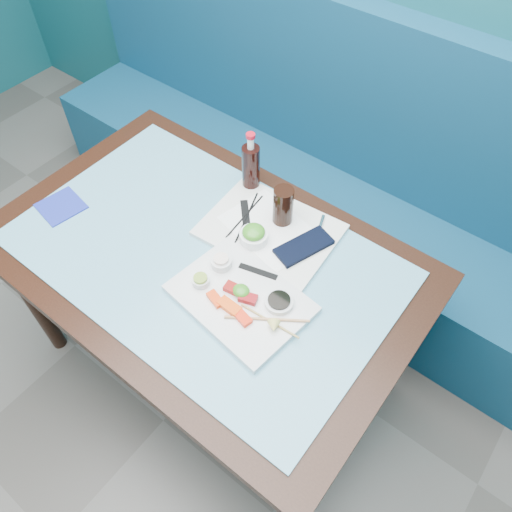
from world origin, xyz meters
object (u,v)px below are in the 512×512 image
Objects in this scene: booth_bench at (330,194)px; blue_napkin at (61,206)px; serving_tray at (270,230)px; dining_table at (205,271)px; cola_glass at (283,206)px; seaweed_bowl at (254,237)px; cola_bottle_body at (251,168)px; sashimi_plate at (240,299)px.

blue_napkin is (-0.53, -0.98, 0.39)m from booth_bench.
booth_bench is 0.75m from serving_tray.
cola_glass is at bearing 65.19° from dining_table.
blue_napkin is at bearing -147.86° from cola_glass.
cola_glass is (0.01, 0.05, 0.08)m from serving_tray.
seaweed_bowl is at bearing -101.95° from serving_tray.
cola_bottle_body is at bearing 101.61° from dining_table.
dining_table is 0.26m from serving_tray.
cola_bottle_body is (-0.18, 0.13, 0.08)m from serving_tray.
cola_bottle_body is (-0.28, 0.40, 0.08)m from sashimi_plate.
cola_glass is at bearing -78.00° from booth_bench.
seaweed_bowl is at bearing -98.75° from cola_glass.
blue_napkin is (-0.74, -0.08, -0.01)m from sashimi_plate.
dining_table is at bearing -114.81° from cola_glass.
cola_bottle_body reaches higher than seaweed_bowl.
seaweed_bowl is at bearing 52.75° from dining_table.
seaweed_bowl is at bearing -81.75° from booth_bench.
sashimi_plate reaches higher than serving_tray.
cola_glass is (0.12, -0.57, 0.47)m from booth_bench.
serving_tray is (-0.09, 0.27, -0.00)m from sashimi_plate.
blue_napkin is at bearing -164.66° from dining_table.
booth_bench reaches higher than seaweed_bowl.
sashimi_plate is 2.86× the size of cola_glass.
booth_bench is 21.72× the size of cola_glass.
sashimi_plate is 0.35m from cola_glass.
booth_bench is 0.69m from cola_bottle_body.
dining_table is 0.39m from cola_bottle_body.
cola_glass is 0.99× the size of blue_napkin.
cola_bottle_body is at bearing 131.40° from sashimi_plate.
seaweed_bowl is (-0.10, 0.20, 0.02)m from sashimi_plate.
cola_glass reaches higher than sashimi_plate.
sashimi_plate is 0.22m from seaweed_bowl.
sashimi_plate is at bearing -62.10° from seaweed_bowl.
cola_bottle_body is at bearing 158.77° from cola_glass.
cola_glass is 0.77m from blue_napkin.
sashimi_plate is 0.29m from serving_tray.
serving_tray is 0.08m from seaweed_bowl.
booth_bench is at bearing 109.79° from sashimi_plate.
cola_bottle_body is 1.27× the size of blue_napkin.
dining_table is 10.14× the size of cola_glass.
sashimi_plate is 2.23× the size of cola_bottle_body.
cola_bottle_body is at bearing 46.45° from blue_napkin.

